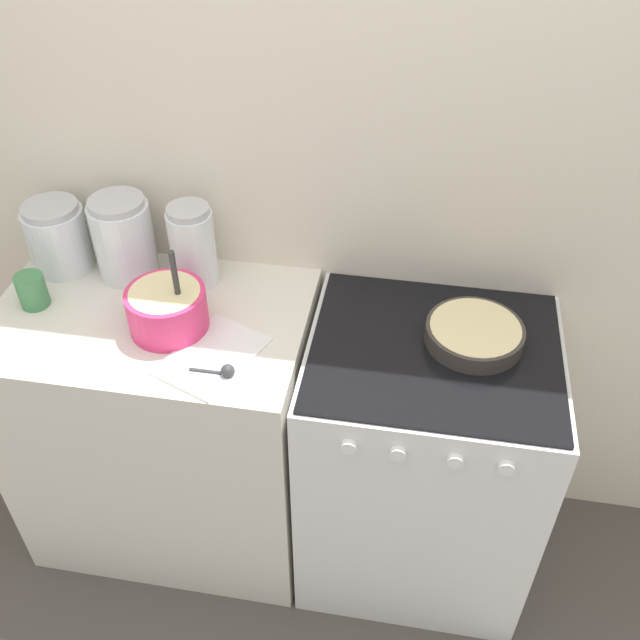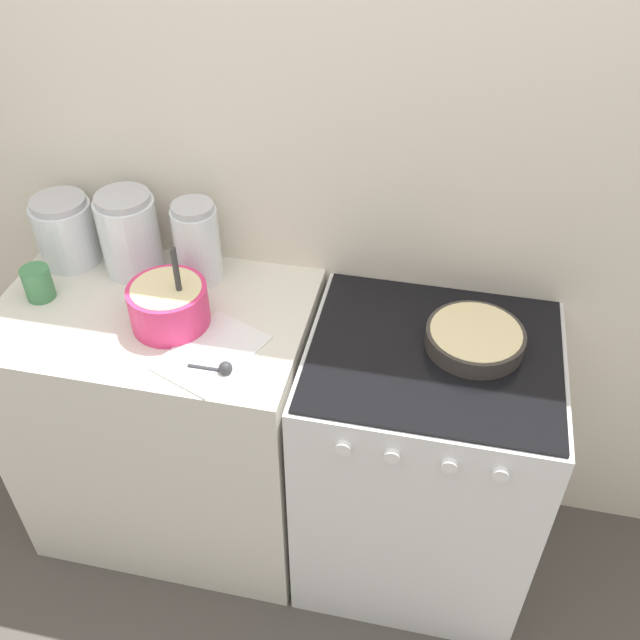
% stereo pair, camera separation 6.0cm
% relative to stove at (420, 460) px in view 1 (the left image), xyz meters
% --- Properties ---
extents(ground_plane, '(12.00, 12.00, 0.00)m').
position_rel_stove_xyz_m(ground_plane, '(-0.35, -0.29, -0.46)').
color(ground_plane, '#4C4742').
extents(wall_back, '(4.77, 0.05, 2.40)m').
position_rel_stove_xyz_m(wall_back, '(-0.35, 0.32, 0.74)').
color(wall_back, beige).
rests_on(wall_back, ground_plane).
extents(countertop_cabinet, '(0.88, 0.58, 0.93)m').
position_rel_stove_xyz_m(countertop_cabinet, '(-0.80, 0.00, 0.00)').
color(countertop_cabinet, silver).
rests_on(countertop_cabinet, ground_plane).
extents(stove, '(0.68, 0.60, 0.93)m').
position_rel_stove_xyz_m(stove, '(0.00, 0.00, 0.00)').
color(stove, silver).
rests_on(stove, ground_plane).
extents(mixing_bowl, '(0.21, 0.21, 0.25)m').
position_rel_stove_xyz_m(mixing_bowl, '(-0.72, -0.04, 0.53)').
color(mixing_bowl, '#E0336B').
rests_on(mixing_bowl, countertop_cabinet).
extents(baking_pan, '(0.26, 0.26, 0.05)m').
position_rel_stove_xyz_m(baking_pan, '(0.10, 0.04, 0.49)').
color(baking_pan, '#38332D').
rests_on(baking_pan, stove).
extents(storage_jar_left, '(0.18, 0.18, 0.21)m').
position_rel_stove_xyz_m(storage_jar_left, '(-1.12, 0.18, 0.55)').
color(storage_jar_left, silver).
rests_on(storage_jar_left, countertop_cabinet).
extents(storage_jar_middle, '(0.17, 0.17, 0.25)m').
position_rel_stove_xyz_m(storage_jar_middle, '(-0.91, 0.18, 0.57)').
color(storage_jar_middle, silver).
rests_on(storage_jar_middle, countertop_cabinet).
extents(storage_jar_right, '(0.13, 0.13, 0.25)m').
position_rel_stove_xyz_m(storage_jar_right, '(-0.71, 0.18, 0.57)').
color(storage_jar_right, silver).
rests_on(storage_jar_right, countertop_cabinet).
extents(tin_can, '(0.08, 0.08, 0.10)m').
position_rel_stove_xyz_m(tin_can, '(-1.12, -0.00, 0.51)').
color(tin_can, '#3F7F4C').
rests_on(tin_can, countertop_cabinet).
extents(recipe_page, '(0.28, 0.33, 0.01)m').
position_rel_stove_xyz_m(recipe_page, '(-0.57, -0.13, 0.47)').
color(recipe_page, white).
rests_on(recipe_page, countertop_cabinet).
extents(measuring_spoon, '(0.12, 0.04, 0.04)m').
position_rel_stove_xyz_m(measuring_spoon, '(-0.52, -0.19, 0.48)').
color(measuring_spoon, '#333338').
rests_on(measuring_spoon, countertop_cabinet).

